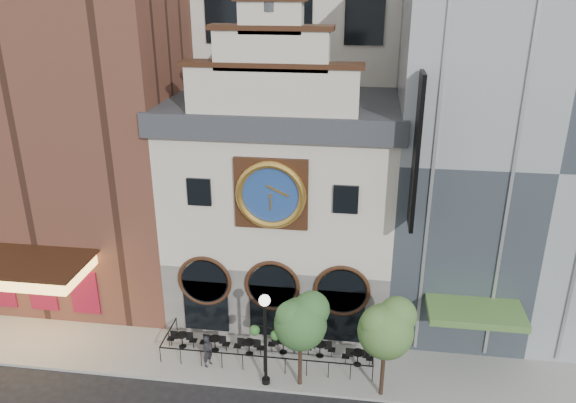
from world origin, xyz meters
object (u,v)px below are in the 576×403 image
(bistro_2, at_px, (249,347))
(tree_right, at_px, (387,327))
(pedestrian, at_px, (208,351))
(bistro_5, at_px, (358,357))
(bistro_0, at_px, (182,339))
(bistro_4, at_px, (320,349))
(tree_left, at_px, (302,320))
(bistro_1, at_px, (215,343))
(bistro_3, at_px, (283,345))
(lamppost, at_px, (265,330))

(bistro_2, bearing_deg, tree_right, -16.75)
(pedestrian, bearing_deg, bistro_5, -56.60)
(bistro_0, xyz_separation_m, bistro_4, (7.24, 0.22, 0.00))
(bistro_5, bearing_deg, bistro_4, 167.24)
(bistro_4, bearing_deg, bistro_0, -178.26)
(bistro_4, distance_m, bistro_5, 1.98)
(bistro_5, distance_m, pedestrian, 7.49)
(bistro_0, xyz_separation_m, bistro_2, (3.61, -0.13, 0.00))
(tree_right, bearing_deg, tree_left, 177.25)
(bistro_1, bearing_deg, bistro_2, -2.00)
(bistro_3, distance_m, bistro_4, 1.91)
(bistro_3, bearing_deg, bistro_4, -1.06)
(bistro_1, distance_m, tree_left, 5.98)
(bistro_3, bearing_deg, lamppost, -101.03)
(bistro_0, xyz_separation_m, lamppost, (4.86, -2.19, 2.55))
(bistro_3, relative_size, tree_right, 0.31)
(bistro_3, xyz_separation_m, bistro_5, (3.84, -0.47, 0.00))
(bistro_2, xyz_separation_m, tree_left, (2.90, -1.85, 3.12))
(bistro_3, height_order, bistro_4, same)
(bistro_5, xyz_separation_m, lamppost, (-4.31, -1.97, 2.55))
(bistro_5, xyz_separation_m, tree_left, (-2.65, -1.76, 3.12))
(bistro_2, distance_m, tree_left, 4.64)
(bistro_5, distance_m, tree_right, 3.94)
(bistro_3, xyz_separation_m, tree_left, (1.19, -2.23, 3.12))
(bistro_1, height_order, bistro_3, same)
(bistro_3, height_order, pedestrian, pedestrian)
(lamppost, bearing_deg, bistro_2, 133.86)
(bistro_4, bearing_deg, bistro_1, -177.03)
(bistro_3, relative_size, bistro_4, 1.00)
(bistro_4, distance_m, lamppost, 4.24)
(bistro_4, bearing_deg, bistro_5, -12.76)
(tree_left, bearing_deg, bistro_2, 147.56)
(bistro_1, bearing_deg, bistro_3, 5.13)
(bistro_4, xyz_separation_m, pedestrian, (-5.48, -1.49, 0.38))
(bistro_0, relative_size, bistro_5, 1.00)
(pedestrian, distance_m, lamppost, 3.89)
(bistro_0, distance_m, bistro_2, 3.62)
(bistro_5, xyz_separation_m, pedestrian, (-7.40, -1.05, 0.38))
(bistro_5, bearing_deg, bistro_3, 172.99)
(bistro_0, distance_m, tree_right, 11.06)
(pedestrian, xyz_separation_m, tree_left, (4.75, -0.70, 2.74))
(bistro_2, distance_m, bistro_5, 5.56)
(bistro_2, height_order, tree_right, tree_right)
(bistro_5, bearing_deg, bistro_0, 178.64)
(bistro_0, xyz_separation_m, bistro_5, (9.17, -0.22, 0.00))
(bistro_5, relative_size, pedestrian, 0.94)
(bistro_0, height_order, pedestrian, pedestrian)
(bistro_1, bearing_deg, bistro_5, -1.19)
(bistro_4, relative_size, pedestrian, 0.94)
(bistro_0, distance_m, tree_left, 7.49)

